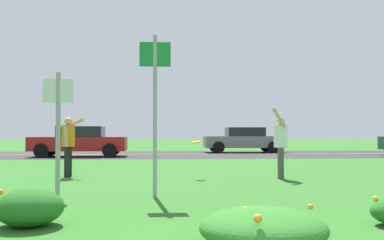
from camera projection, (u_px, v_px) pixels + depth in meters
The scene contains 12 objects.
ground_plane at pixel (183, 173), 12.89m from camera, with size 120.00×120.00×0.00m, color #2D6B23.
highway_strip at pixel (172, 154), 23.79m from camera, with size 120.00×8.41×0.01m, color #2D2D30.
highway_center_stripe at pixel (172, 154), 23.79m from camera, with size 120.00×0.16×0.00m, color yellow.
daylily_clump_mid_left at pixel (30, 207), 5.58m from camera, with size 0.84×0.84×0.50m.
daylily_clump_front_center at pixel (263, 228), 4.50m from camera, with size 1.28×1.29×0.44m.
sign_post_near_path at pixel (58, 120), 8.41m from camera, with size 0.56×0.10×2.29m.
sign_post_by_roadside at pixel (155, 100), 8.10m from camera, with size 0.56×0.10×2.92m.
person_thrower_orange_shirt at pixel (68, 141), 11.80m from camera, with size 0.56×0.52×1.56m.
person_catcher_white_shirt at pixel (281, 142), 11.28m from camera, with size 0.44×0.51×1.78m.
frisbee_orange at pixel (196, 142), 11.46m from camera, with size 0.24×0.24×0.08m.
car_gray_center_left at pixel (244, 140), 26.00m from camera, with size 4.50×2.00×1.45m.
car_red_center_right at pixel (79, 141), 21.60m from camera, with size 4.50×2.00×1.45m.
Camera 1 is at (-0.67, -1.97, 1.16)m, focal length 42.15 mm.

